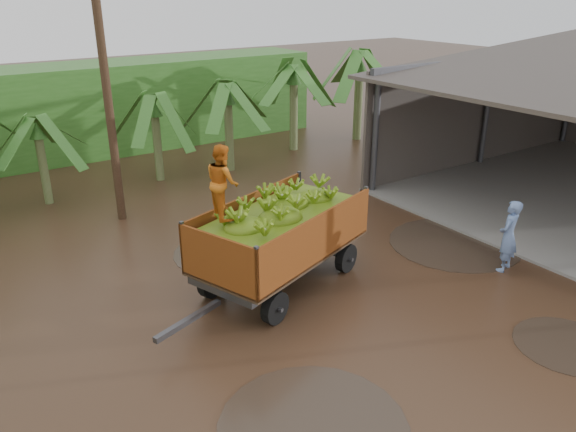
# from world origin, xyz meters

# --- Properties ---
(ground) EXTENTS (100.00, 100.00, 0.00)m
(ground) POSITION_xyz_m (0.00, 0.00, 0.00)
(ground) COLOR black
(ground) RESTS_ON ground
(hedge_north) EXTENTS (22.00, 3.00, 3.60)m
(hedge_north) POSITION_xyz_m (-2.00, 16.00, 1.80)
(hedge_north) COLOR #2D661E
(hedge_north) RESTS_ON ground
(banana_trailer) EXTENTS (5.97, 3.34, 3.55)m
(banana_trailer) POSITION_xyz_m (-0.81, 2.19, 1.31)
(banana_trailer) COLOR #A75017
(banana_trailer) RESTS_ON ground
(man_blue) EXTENTS (0.76, 0.60, 1.81)m
(man_blue) POSITION_xyz_m (4.11, -0.34, 0.90)
(man_blue) COLOR #6A87C1
(man_blue) RESTS_ON ground
(utility_pole) EXTENTS (1.20, 0.24, 8.39)m
(utility_pole) POSITION_xyz_m (-2.50, 8.21, 4.25)
(utility_pole) COLOR #47301E
(utility_pole) RESTS_ON ground
(banana_plants) EXTENTS (24.75, 20.15, 4.12)m
(banana_plants) POSITION_xyz_m (-4.59, 6.94, 1.82)
(banana_plants) COLOR #2D661E
(banana_plants) RESTS_ON ground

